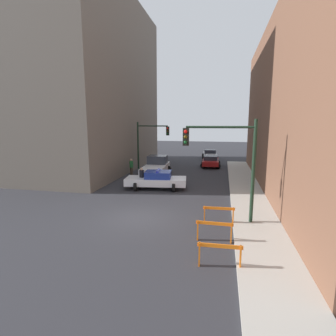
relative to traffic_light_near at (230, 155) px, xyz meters
name	(u,v)px	position (x,y,z in m)	size (l,w,h in m)	color
ground_plane	(139,218)	(-4.73, -0.39, -3.53)	(120.00, 120.00, 0.00)	#2D2D33
sidewalk_right	(257,226)	(1.47, -0.39, -3.47)	(2.40, 44.00, 0.12)	#B2ADA3
building_corner_left	(73,87)	(-16.73, 13.61, 5.44)	(14.00, 20.00, 17.94)	#6B6056
traffic_light_near	(230,155)	(0.00, 0.00, 0.00)	(3.64, 0.35, 5.20)	black
traffic_light_far	(148,140)	(-8.03, 12.97, -0.13)	(3.44, 0.35, 5.20)	black
police_car	(156,180)	(-5.37, 6.06, -2.81)	(4.89, 2.72, 1.52)	white
white_truck	(156,167)	(-6.65, 10.92, -2.62)	(2.84, 5.51, 1.90)	silver
parked_car_near	(211,161)	(-1.72, 17.57, -2.86)	(2.36, 4.35, 1.31)	maroon
parked_car_mid	(210,154)	(-2.16, 24.65, -2.86)	(2.51, 4.44, 1.31)	silver
pedestrian_crossing	(142,178)	(-6.55, 5.99, -2.67)	(0.42, 0.42, 1.66)	black
pedestrian_corner	(131,167)	(-9.04, 10.54, -2.67)	(0.50, 0.50, 1.66)	#382D23
barrier_front	(220,252)	(-0.33, -4.53, -2.91)	(1.60, 0.20, 0.90)	orange
barrier_mid	(214,228)	(-0.59, -2.44, -2.91)	(1.60, 0.17, 0.90)	orange
barrier_back	(219,212)	(-0.44, -0.33, -2.91)	(1.60, 0.24, 0.90)	orange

